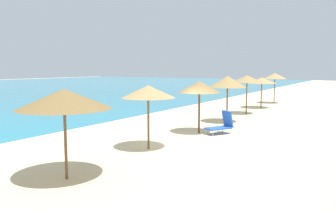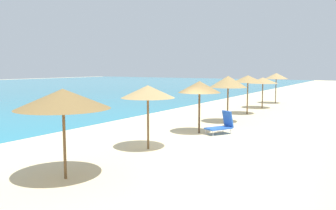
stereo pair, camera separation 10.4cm
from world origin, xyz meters
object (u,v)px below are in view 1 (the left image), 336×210
object	(u,v)px
beach_umbrella_4	(148,92)
beach_umbrella_6	(228,82)
beach_umbrella_8	(262,80)
beach_ball	(226,114)
beach_umbrella_7	(247,79)
lounge_chair_1	(221,125)
beach_umbrella_9	(275,76)
beach_umbrella_3	(64,99)
beach_umbrella_5	(199,87)

from	to	relation	value
beach_umbrella_4	beach_umbrella_6	size ratio (longest dim) A/B	0.92
beach_umbrella_6	beach_umbrella_8	size ratio (longest dim) A/B	1.12
beach_umbrella_6	beach_ball	world-z (taller)	beach_umbrella_6
beach_umbrella_6	beach_umbrella_7	xyz separation A→B (m)	(4.12, 0.20, 0.04)
beach_umbrella_4	lounge_chair_1	bearing A→B (deg)	-16.08
beach_umbrella_8	beach_ball	xyz separation A→B (m)	(-5.82, 0.62, -2.07)
beach_umbrella_9	beach_umbrella_3	bearing A→B (deg)	-179.50
beach_umbrella_7	beach_umbrella_8	distance (m)	4.02
beach_umbrella_6	lounge_chair_1	size ratio (longest dim) A/B	1.85
beach_umbrella_6	beach_umbrella_8	world-z (taller)	beach_umbrella_6
lounge_chair_1	beach_ball	size ratio (longest dim) A/B	5.64
lounge_chair_1	beach_umbrella_7	bearing A→B (deg)	-52.25
beach_umbrella_5	beach_umbrella_3	bearing A→B (deg)	178.64
beach_umbrella_3	beach_ball	size ratio (longest dim) A/B	10.23
beach_umbrella_3	beach_umbrella_8	xyz separation A→B (m)	(20.24, 0.17, -0.13)
beach_umbrella_3	beach_umbrella_6	distance (m)	12.11
beach_umbrella_3	beach_umbrella_9	size ratio (longest dim) A/B	0.99
beach_umbrella_3	beach_umbrella_8	size ratio (longest dim) A/B	1.10
beach_umbrella_4	beach_umbrella_5	size ratio (longest dim) A/B	0.99
beach_umbrella_6	beach_ball	size ratio (longest dim) A/B	10.41
beach_umbrella_4	beach_umbrella_9	xyz separation A→B (m)	(20.28, 0.16, 0.18)
beach_umbrella_5	beach_ball	distance (m)	6.57
beach_umbrella_3	beach_umbrella_5	world-z (taller)	beach_umbrella_3
beach_umbrella_7	beach_ball	size ratio (longest dim) A/B	10.22
beach_umbrella_3	beach_umbrella_5	distance (m)	8.29
beach_umbrella_5	beach_umbrella_9	distance (m)	16.26
beach_umbrella_3	lounge_chair_1	world-z (taller)	beach_umbrella_3
beach_umbrella_9	beach_umbrella_5	bearing A→B (deg)	-178.55
beach_umbrella_4	beach_umbrella_6	distance (m)	7.85
beach_umbrella_8	beach_ball	world-z (taller)	beach_umbrella_8
beach_umbrella_7	beach_ball	xyz separation A→B (m)	(-1.81, 0.74, -2.30)
beach_umbrella_5	beach_ball	xyz separation A→B (m)	(6.14, 0.98, -2.14)
beach_umbrella_9	lounge_chair_1	size ratio (longest dim) A/B	1.84
beach_umbrella_3	beach_ball	world-z (taller)	beach_umbrella_3
beach_umbrella_9	lounge_chair_1	xyz separation A→B (m)	(-15.86, -1.44, -2.02)
beach_umbrella_3	lounge_chair_1	bearing A→B (deg)	-8.02
beach_umbrella_3	beach_umbrella_5	size ratio (longest dim) A/B	1.05
beach_umbrella_5	beach_ball	size ratio (longest dim) A/B	9.76
beach_umbrella_4	beach_umbrella_6	bearing A→B (deg)	-1.49
beach_umbrella_4	beach_umbrella_7	xyz separation A→B (m)	(11.97, -0.01, 0.16)
beach_umbrella_5	beach_umbrella_6	size ratio (longest dim) A/B	0.94
beach_umbrella_8	beach_umbrella_9	bearing A→B (deg)	0.66
beach_umbrella_7	beach_umbrella_5	bearing A→B (deg)	-178.27
beach_umbrella_4	beach_umbrella_3	bearing A→B (deg)	-179.33
beach_umbrella_3	beach_umbrella_5	bearing A→B (deg)	-1.36
beach_umbrella_7	lounge_chair_1	distance (m)	7.91
beach_umbrella_7	beach_umbrella_6	bearing A→B (deg)	-177.26
beach_umbrella_5	beach_umbrella_9	bearing A→B (deg)	1.45
beach_umbrella_6	beach_umbrella_9	bearing A→B (deg)	1.70
lounge_chair_1	beach_umbrella_8	bearing A→B (deg)	-54.92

